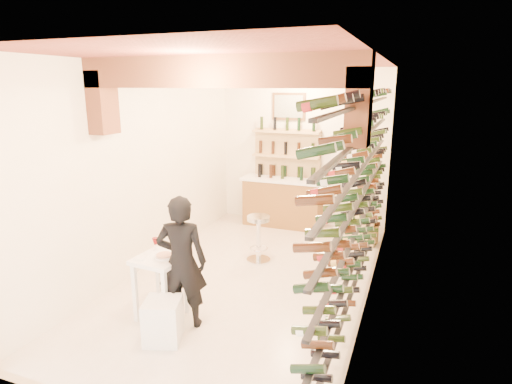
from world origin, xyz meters
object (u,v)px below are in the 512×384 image
Objects in this scene: back_counter at (283,201)px; chrome_barstool at (259,235)px; person at (182,262)px; crate_lower at (362,235)px; white_stool at (163,321)px; tasting_table at (160,268)px; wine_rack at (357,189)px.

back_counter is 1.95m from chrome_barstool.
chrome_barstool is (0.17, 2.15, -0.37)m from person.
chrome_barstool is 2.13m from crate_lower.
back_counter is 3.38× the size of white_stool.
tasting_table is 1.96× the size of white_stool.
wine_rack is 2.43m from person.
tasting_table reaches higher than crate_lower.
tasting_table is 0.68m from white_stool.
back_counter is 4.49m from white_stool.
wine_rack is at bearing 37.39° from tasting_table.
wine_rack is 5.77× the size of tasting_table.
wine_rack is at bearing -55.34° from back_counter.
back_counter is at bearing 89.96° from tasting_table.
crate_lower is (1.68, 3.63, -0.66)m from person.
person is 3.10× the size of crate_lower.
person is at bearing -114.86° from crate_lower.
back_counter is 2.17× the size of chrome_barstool.
white_stool is 0.95× the size of crate_lower.
person is at bearing 83.74° from white_stool.
wine_rack is at bearing -23.28° from chrome_barstool.
back_counter is at bearing 124.66° from wine_rack.
chrome_barstool is at bearing 80.69° from tasting_table.
person is at bearing -94.62° from chrome_barstool.
tasting_table is 1.86× the size of crate_lower.
chrome_barstool is at bearing -84.38° from back_counter.
chrome_barstool is 1.48× the size of crate_lower.
back_counter is 1.72× the size of tasting_table.
white_stool is 0.69m from person.
chrome_barstool is at bearing -135.56° from crate_lower.
wine_rack is 10.75× the size of crate_lower.
person is 4.06m from crate_lower.
back_counter is at bearing 89.67° from white_stool.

